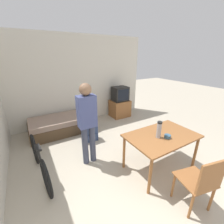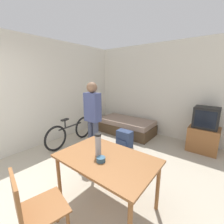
% 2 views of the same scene
% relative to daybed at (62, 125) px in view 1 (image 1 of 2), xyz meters
% --- Properties ---
extents(wall_back, '(4.90, 0.06, 2.70)m').
position_rel_daybed_xyz_m(wall_back, '(0.64, 0.55, 1.13)').
color(wall_back, silver).
rests_on(wall_back, ground_plane).
extents(daybed, '(1.73, 0.89, 0.45)m').
position_rel_daybed_xyz_m(daybed, '(0.00, 0.00, 0.00)').
color(daybed, '#4C3823').
rests_on(daybed, ground_plane).
extents(tv, '(0.65, 0.54, 1.08)m').
position_rel_daybed_xyz_m(tv, '(2.10, 0.15, 0.26)').
color(tv, brown).
rests_on(tv, ground_plane).
extents(dining_table, '(1.30, 0.83, 0.73)m').
position_rel_daybed_xyz_m(dining_table, '(1.28, -2.50, 0.43)').
color(dining_table, brown).
rests_on(dining_table, ground_plane).
extents(wooden_chair, '(0.52, 0.52, 0.92)m').
position_rel_daybed_xyz_m(wooden_chair, '(1.09, -3.38, 0.30)').
color(wooden_chair, brown).
rests_on(wooden_chair, ground_plane).
extents(bicycle, '(0.19, 1.58, 0.72)m').
position_rel_daybed_xyz_m(bicycle, '(-0.74, -1.56, 0.10)').
color(bicycle, black).
rests_on(bicycle, ground_plane).
extents(person_standing, '(0.34, 0.22, 1.65)m').
position_rel_daybed_xyz_m(person_standing, '(0.18, -1.64, 0.74)').
color(person_standing, '#3D4256').
rests_on(person_standing, ground_plane).
extents(thermos_flask, '(0.08, 0.08, 0.31)m').
position_rel_daybed_xyz_m(thermos_flask, '(1.16, -2.51, 0.68)').
color(thermos_flask, '#99999E').
rests_on(thermos_flask, dining_table).
extents(mate_bowl, '(0.11, 0.11, 0.06)m').
position_rel_daybed_xyz_m(mate_bowl, '(1.29, -2.61, 0.54)').
color(mate_bowl, '#335670').
rests_on(mate_bowl, dining_table).
extents(backpack, '(0.38, 0.27, 0.43)m').
position_rel_daybed_xyz_m(backpack, '(0.51, -0.86, -0.01)').
color(backpack, navy).
rests_on(backpack, ground_plane).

